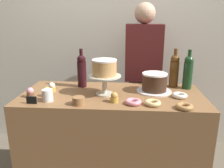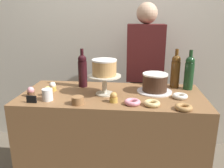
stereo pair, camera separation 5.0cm
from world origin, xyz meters
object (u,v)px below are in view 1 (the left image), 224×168
(coffee_cup_ceramic, at_px, (48,95))
(donut_glazed, at_px, (153,103))
(cupcake_vanilla, at_px, (52,87))
(cupcake_strawberry, at_px, (30,93))
(white_layer_cake, at_px, (104,67))
(donut_sugar, at_px, (180,95))
(cake_stand_pedestal, at_px, (105,81))
(wine_bottle_green, at_px, (188,72))
(barista_figure, at_px, (142,80))
(cookie_stack, at_px, (79,101))
(donut_maple, at_px, (184,107))
(wine_bottle_dark_red, at_px, (82,70))
(cupcake_lemon, at_px, (47,92))
(donut_pink, at_px, (133,102))
(price_sign_chalkboard, at_px, (32,100))
(cupcake_caramel, at_px, (114,97))
(wine_bottle_amber, at_px, (174,70))

(coffee_cup_ceramic, bearing_deg, donut_glazed, -1.96)
(cupcake_vanilla, xyz_separation_m, cupcake_strawberry, (-0.12, -0.15, 0.00))
(white_layer_cake, relative_size, donut_sugar, 1.66)
(cake_stand_pedestal, bearing_deg, wine_bottle_green, 17.08)
(wine_bottle_green, distance_m, barista_figure, 0.57)
(cupcake_strawberry, bearing_deg, cupcake_vanilla, 51.32)
(donut_sugar, bearing_deg, cookie_stack, -164.86)
(donut_glazed, bearing_deg, cookie_stack, -177.02)
(donut_glazed, xyz_separation_m, donut_maple, (0.20, -0.05, 0.00))
(cupcake_strawberry, bearing_deg, donut_sugar, 3.72)
(cupcake_strawberry, distance_m, donut_sugar, 1.11)
(wine_bottle_dark_red, xyz_separation_m, cookie_stack, (0.06, -0.41, -0.12))
(coffee_cup_ceramic, bearing_deg, cupcake_vanilla, 100.53)
(donut_maple, bearing_deg, cupcake_strawberry, 172.32)
(cake_stand_pedestal, height_order, donut_sugar, cake_stand_pedestal)
(cupcake_lemon, height_order, cookie_stack, cupcake_lemon)
(donut_maple, bearing_deg, donut_pink, 169.59)
(wine_bottle_dark_red, bearing_deg, price_sign_chalkboard, -122.75)
(coffee_cup_ceramic, bearing_deg, price_sign_chalkboard, -147.38)
(wine_bottle_green, distance_m, cookie_stack, 0.93)
(white_layer_cake, bearing_deg, wine_bottle_dark_red, 138.09)
(cupcake_strawberry, distance_m, barista_figure, 1.13)
(donut_pink, xyz_separation_m, barista_figure, (0.11, 0.81, -0.07))
(cupcake_caramel, distance_m, cookie_stack, 0.25)
(cupcake_vanilla, height_order, barista_figure, barista_figure)
(cupcake_lemon, relative_size, donut_maple, 0.66)
(donut_sugar, relative_size, price_sign_chalkboard, 1.60)
(barista_figure, bearing_deg, donut_sugar, -69.76)
(donut_pink, bearing_deg, donut_sugar, 24.63)
(cupcake_vanilla, relative_size, donut_glazed, 0.66)
(wine_bottle_amber, relative_size, cupcake_strawberry, 4.38)
(cupcake_vanilla, xyz_separation_m, cupcake_lemon, (0.00, -0.12, 0.00))
(donut_pink, bearing_deg, cupcake_lemon, 170.11)
(cupcake_lemon, bearing_deg, barista_figure, 42.72)
(cupcake_caramel, xyz_separation_m, donut_sugar, (0.48, 0.13, -0.02))
(wine_bottle_amber, bearing_deg, wine_bottle_green, -25.36)
(white_layer_cake, height_order, donut_glazed, white_layer_cake)
(cupcake_vanilla, bearing_deg, white_layer_cake, -6.24)
(donut_sugar, distance_m, coffee_cup_ceramic, 0.97)
(donut_glazed, bearing_deg, wine_bottle_amber, 64.24)
(cookie_stack, bearing_deg, cupcake_lemon, 151.20)
(donut_sugar, xyz_separation_m, price_sign_chalkboard, (-1.05, -0.20, 0.01))
(cake_stand_pedestal, distance_m, donut_pink, 0.30)
(wine_bottle_green, bearing_deg, cake_stand_pedestal, -162.92)
(cake_stand_pedestal, height_order, wine_bottle_green, wine_bottle_green)
(wine_bottle_amber, height_order, coffee_cup_ceramic, wine_bottle_amber)
(donut_pink, bearing_deg, cookie_stack, -174.51)
(donut_glazed, bearing_deg, wine_bottle_green, 51.49)
(cupcake_strawberry, distance_m, cookie_stack, 0.41)
(cake_stand_pedestal, xyz_separation_m, cookie_stack, (-0.16, -0.22, -0.08))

